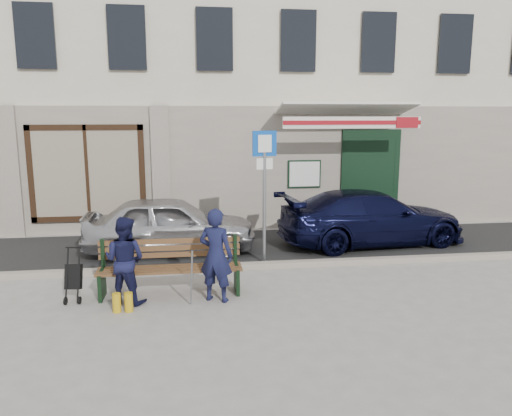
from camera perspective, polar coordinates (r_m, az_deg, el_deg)
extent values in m
plane|color=#9E9991|center=(8.45, -2.43, -10.15)|extent=(80.00, 80.00, 0.00)
cube|color=#282828|center=(11.39, -3.89, -4.58)|extent=(60.00, 3.20, 0.01)
cube|color=#9E9384|center=(9.84, -3.26, -6.73)|extent=(60.00, 0.18, 0.12)
cube|color=beige|center=(16.50, -5.47, 17.63)|extent=(20.00, 7.00, 10.00)
cube|color=#9E9384|center=(12.92, -4.55, 4.44)|extent=(20.00, 0.12, 3.20)
cube|color=maroon|center=(13.20, -18.59, 3.83)|extent=(2.50, 0.12, 2.00)
cube|color=black|center=(13.73, 12.87, 3.32)|extent=(1.60, 0.10, 2.60)
cube|color=black|center=(14.18, 12.19, 3.17)|extent=(1.25, 0.90, 2.40)
cube|color=white|center=(13.16, 5.56, 3.88)|extent=(0.80, 0.03, 0.65)
cube|color=white|center=(13.09, 9.83, 10.89)|extent=(3.40, 1.72, 0.42)
cube|color=white|center=(12.28, 11.00, 9.57)|extent=(3.40, 0.05, 0.28)
cube|color=maroon|center=(12.25, 11.05, 9.56)|extent=(3.40, 0.02, 0.10)
imported|color=#BBBBC0|center=(11.03, -9.79, -1.88)|extent=(3.70, 1.49, 1.26)
imported|color=black|center=(11.92, 13.06, -1.05)|extent=(4.53, 2.25, 1.26)
cylinder|color=gray|center=(9.98, 0.96, 0.81)|extent=(0.07, 0.07, 2.58)
cube|color=#0C49B0|center=(9.84, 0.98, 7.38)|extent=(0.49, 0.13, 0.50)
cube|color=white|center=(9.81, 1.01, 7.37)|extent=(0.28, 0.08, 0.34)
cube|color=white|center=(9.87, 0.97, 5.08)|extent=(0.34, 0.10, 0.22)
cube|color=brown|center=(8.53, -9.79, -6.89)|extent=(2.40, 0.50, 0.04)
cube|color=brown|center=(8.72, -9.79, -4.52)|extent=(2.40, 0.10, 0.36)
cube|color=black|center=(8.72, -17.19, -8.40)|extent=(0.06, 0.50, 0.45)
cube|color=black|center=(8.63, -2.22, -8.11)|extent=(0.06, 0.50, 0.45)
cube|color=white|center=(8.43, -4.68, -6.77)|extent=(0.34, 0.25, 0.11)
cylinder|color=gray|center=(7.87, -7.39, -7.96)|extent=(0.07, 0.34, 0.96)
cylinder|color=gold|center=(8.09, -15.63, -10.39)|extent=(0.13, 0.13, 0.30)
cylinder|color=gold|center=(8.07, -14.35, -10.39)|extent=(0.13, 0.13, 0.30)
imported|color=#141738|center=(8.09, -4.61, -5.39)|extent=(0.66, 0.57, 1.54)
imported|color=#131536|center=(8.28, -14.77, -5.78)|extent=(0.84, 0.76, 1.42)
cylinder|color=black|center=(8.67, -20.94, -9.90)|extent=(0.05, 0.13, 0.13)
cylinder|color=black|center=(8.62, -19.52, -9.91)|extent=(0.05, 0.13, 0.13)
cube|color=black|center=(8.70, -20.13, -7.37)|extent=(0.28, 0.26, 0.43)
cylinder|color=black|center=(8.67, -20.17, -4.26)|extent=(0.24, 0.05, 0.02)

